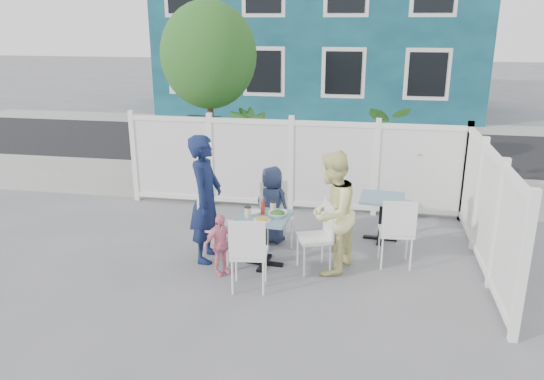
% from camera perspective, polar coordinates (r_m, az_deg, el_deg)
% --- Properties ---
extents(ground, '(80.00, 80.00, 0.00)m').
position_cam_1_polar(ground, '(7.30, -1.60, -8.34)').
color(ground, slate).
extents(near_sidewalk, '(24.00, 2.60, 0.01)m').
position_cam_1_polar(near_sidewalk, '(10.79, 2.59, 0.48)').
color(near_sidewalk, gray).
rests_on(near_sidewalk, ground).
extents(street, '(24.00, 5.00, 0.01)m').
position_cam_1_polar(street, '(14.34, 4.65, 4.81)').
color(street, black).
rests_on(street, ground).
extents(far_sidewalk, '(24.00, 1.60, 0.01)m').
position_cam_1_polar(far_sidewalk, '(17.36, 5.73, 7.07)').
color(far_sidewalk, gray).
rests_on(far_sidewalk, ground).
extents(building, '(11.00, 6.00, 6.00)m').
position_cam_1_polar(building, '(20.49, 5.40, 17.15)').
color(building, '#113C4E').
rests_on(building, ground).
extents(fence_back, '(5.86, 0.08, 1.60)m').
position_cam_1_polar(fence_back, '(9.22, 2.06, 2.51)').
color(fence_back, white).
rests_on(fence_back, ground).
extents(fence_right, '(0.08, 3.66, 1.60)m').
position_cam_1_polar(fence_right, '(7.59, 22.13, -2.25)').
color(fence_right, white).
rests_on(fence_right, ground).
extents(tree, '(1.80, 1.62, 3.59)m').
position_cam_1_polar(tree, '(10.17, -6.85, 14.17)').
color(tree, '#382316').
rests_on(tree, ground).
extents(utility_cabinet, '(0.70, 0.53, 1.24)m').
position_cam_1_polar(utility_cabinet, '(11.25, -7.50, 4.31)').
color(utility_cabinet, gold).
rests_on(utility_cabinet, ground).
extents(potted_shrub_a, '(1.30, 1.30, 1.64)m').
position_cam_1_polar(potted_shrub_a, '(10.04, -2.42, 3.99)').
color(potted_shrub_a, '#20561A').
rests_on(potted_shrub_a, ground).
extents(potted_shrub_b, '(1.57, 1.38, 1.67)m').
position_cam_1_polar(potted_shrub_b, '(9.72, 13.55, 3.13)').
color(potted_shrub_b, '#20561A').
rests_on(potted_shrub_b, ground).
extents(main_table, '(0.73, 0.73, 0.71)m').
position_cam_1_polar(main_table, '(7.17, -0.85, -4.00)').
color(main_table, '#456B87').
rests_on(main_table, ground).
extents(spare_table, '(0.70, 0.70, 0.69)m').
position_cam_1_polar(spare_table, '(8.17, 11.75, -1.78)').
color(spare_table, '#456B87').
rests_on(spare_table, ground).
extents(chair_left, '(0.50, 0.51, 1.01)m').
position_cam_1_polar(chair_left, '(7.40, -6.27, -3.12)').
color(chair_left, white).
rests_on(chair_left, ground).
extents(chair_right, '(0.54, 0.55, 0.95)m').
position_cam_1_polar(chair_right, '(7.05, 5.21, -4.46)').
color(chair_right, white).
rests_on(chair_right, ground).
extents(chair_back, '(0.56, 0.55, 0.94)m').
position_cam_1_polar(chair_back, '(7.85, 0.37, -2.06)').
color(chair_back, white).
rests_on(chair_back, ground).
extents(chair_near, '(0.49, 0.47, 0.97)m').
position_cam_1_polar(chair_near, '(6.47, -2.57, -6.38)').
color(chair_near, white).
rests_on(chair_near, ground).
extents(chair_spare, '(0.48, 0.47, 0.98)m').
position_cam_1_polar(chair_spare, '(7.29, 13.32, -3.98)').
color(chair_spare, white).
rests_on(chair_spare, ground).
extents(man, '(0.43, 0.65, 1.78)m').
position_cam_1_polar(man, '(7.29, -7.14, -0.94)').
color(man, '#121C42').
rests_on(man, ground).
extents(woman, '(0.83, 0.95, 1.65)m').
position_cam_1_polar(woman, '(6.95, 6.42, -2.47)').
color(woman, '#F9F354').
rests_on(woman, ground).
extents(boy, '(0.67, 0.56, 1.17)m').
position_cam_1_polar(boy, '(7.93, -0.01, -1.57)').
color(boy, '#212C49').
rests_on(boy, ground).
extents(toddler, '(0.48, 0.50, 0.84)m').
position_cam_1_polar(toddler, '(7.00, -5.60, -5.86)').
color(toddler, pink).
rests_on(toddler, ground).
extents(plate_main, '(0.22, 0.22, 0.01)m').
position_cam_1_polar(plate_main, '(6.95, -1.07, -3.25)').
color(plate_main, white).
rests_on(plate_main, main_table).
extents(plate_side, '(0.20, 0.20, 0.01)m').
position_cam_1_polar(plate_side, '(7.26, -1.89, -2.32)').
color(plate_side, white).
rests_on(plate_side, main_table).
extents(salad_bowl, '(0.25, 0.25, 0.06)m').
position_cam_1_polar(salad_bowl, '(7.08, 0.59, -2.63)').
color(salad_bowl, white).
rests_on(salad_bowl, main_table).
extents(coffee_cup_a, '(0.09, 0.09, 0.13)m').
position_cam_1_polar(coffee_cup_a, '(7.06, -2.61, -2.40)').
color(coffee_cup_a, beige).
rests_on(coffee_cup_a, main_table).
extents(coffee_cup_b, '(0.08, 0.08, 0.12)m').
position_cam_1_polar(coffee_cup_b, '(7.29, 0.11, -1.78)').
color(coffee_cup_b, beige).
rests_on(coffee_cup_b, main_table).
extents(ketchup_bottle, '(0.06, 0.06, 0.18)m').
position_cam_1_polar(ketchup_bottle, '(7.15, -1.00, -1.93)').
color(ketchup_bottle, '#B02217').
rests_on(ketchup_bottle, main_table).
extents(salt_shaker, '(0.03, 0.03, 0.07)m').
position_cam_1_polar(salt_shaker, '(7.32, -1.00, -1.89)').
color(salt_shaker, white).
rests_on(salt_shaker, main_table).
extents(pepper_shaker, '(0.03, 0.03, 0.07)m').
position_cam_1_polar(pepper_shaker, '(7.36, -1.01, -1.79)').
color(pepper_shaker, black).
rests_on(pepper_shaker, main_table).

